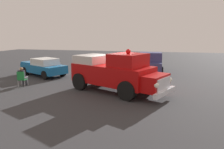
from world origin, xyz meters
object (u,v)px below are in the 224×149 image
parked_pickup (150,62)px  spectator_standing (125,63)px  vintage_fire_truck (115,72)px  lawn_chair_near_truck (22,78)px  spectator_seated (23,76)px  classic_hot_rod (43,67)px  lawn_chair_by_car (153,73)px

parked_pickup → spectator_standing: size_ratio=2.95×
vintage_fire_truck → lawn_chair_near_truck: size_ratio=6.19×
lawn_chair_near_truck → spectator_seated: (-0.13, -0.02, 0.11)m
parked_pickup → spectator_standing: parked_pickup is taller
spectator_seated → spectator_standing: bearing=135.0°
vintage_fire_truck → parked_pickup: (-6.91, 1.62, -0.21)m
lawn_chair_near_truck → parked_pickup: bearing=132.5°
spectator_standing → parked_pickup: bearing=121.7°
lawn_chair_near_truck → spectator_standing: (-5.91, 5.77, 0.37)m
vintage_fire_truck → spectator_seated: bearing=-88.7°
classic_hot_rod → lawn_chair_near_truck: size_ratio=4.64×
vintage_fire_truck → lawn_chair_near_truck: vintage_fire_truck is taller
vintage_fire_truck → classic_hot_rod: size_ratio=1.33×
classic_hot_rod → lawn_chair_by_car: bearing=90.5°
parked_pickup → lawn_chair_by_car: (3.38, 0.45, -0.40)m
lawn_chair_near_truck → spectator_standing: bearing=135.7°
spectator_standing → classic_hot_rod: bearing=-71.5°
classic_hot_rod → spectator_standing: spectator_standing is taller
lawn_chair_near_truck → spectator_standing: 8.27m
classic_hot_rod → parked_pickup: bearing=112.0°
lawn_chair_by_car → spectator_standing: bearing=-129.9°
vintage_fire_truck → parked_pickup: vintage_fire_truck is taller
classic_hot_rod → spectator_seated: classic_hot_rod is taller
classic_hot_rod → lawn_chair_near_truck: (3.73, 0.73, -0.16)m
vintage_fire_truck → classic_hot_rod: vintage_fire_truck is taller
spectator_seated → lawn_chair_near_truck: bearing=9.5°
lawn_chair_by_car → spectator_seated: 9.08m
vintage_fire_truck → lawn_chair_by_car: bearing=149.7°
lawn_chair_near_truck → vintage_fire_truck: bearing=92.5°
vintage_fire_truck → spectator_standing: bearing=-175.5°
parked_pickup → lawn_chair_by_car: 3.43m
parked_pickup → lawn_chair_near_truck: parked_pickup is taller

